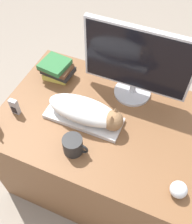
% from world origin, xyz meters
% --- Properties ---
extents(desk, '(1.19, 0.79, 0.71)m').
position_xyz_m(desk, '(0.00, 0.39, 0.36)').
color(desk, brown).
rests_on(desk, ground_plane).
extents(keyboard, '(0.42, 0.16, 0.02)m').
position_xyz_m(keyboard, '(-0.12, 0.35, 0.72)').
color(keyboard, silver).
rests_on(keyboard, desk).
extents(cat, '(0.42, 0.16, 0.13)m').
position_xyz_m(cat, '(-0.09, 0.35, 0.79)').
color(cat, white).
rests_on(cat, keyboard).
extents(monitor, '(0.58, 0.21, 0.44)m').
position_xyz_m(monitor, '(0.06, 0.63, 0.95)').
color(monitor, '#B7B7BC').
rests_on(monitor, desk).
extents(coffee_mug, '(0.13, 0.10, 0.10)m').
position_xyz_m(coffee_mug, '(-0.09, 0.15, 0.76)').
color(coffee_mug, black).
rests_on(coffee_mug, desk).
extents(baseball, '(0.08, 0.08, 0.08)m').
position_xyz_m(baseball, '(0.43, 0.14, 0.75)').
color(baseball, silver).
rests_on(baseball, desk).
extents(phone, '(0.04, 0.03, 0.10)m').
position_xyz_m(phone, '(-0.48, 0.25, 0.76)').
color(phone, '#99999E').
rests_on(phone, desk).
extents(book_stack, '(0.20, 0.17, 0.12)m').
position_xyz_m(book_stack, '(-0.41, 0.58, 0.77)').
color(book_stack, '#CCC14C').
rests_on(book_stack, desk).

